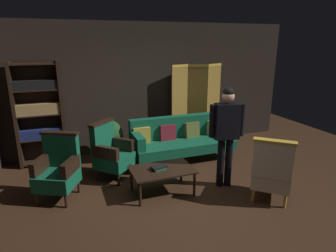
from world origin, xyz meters
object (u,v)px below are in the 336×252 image
(velvet_couch, at_px, (182,138))
(armchair_gilt_accent, at_px, (272,171))
(armchair_wing_right, at_px, (58,169))
(book_black_cloth, at_px, (159,167))
(potted_plant, at_px, (109,137))
(folding_screen, at_px, (197,104))
(armchair_wing_left, at_px, (111,152))
(coffee_table, at_px, (162,172))
(book_green_cloth, at_px, (159,168))
(bookshelf, at_px, (39,112))
(standing_figure, at_px, (226,128))

(velvet_couch, height_order, armchair_gilt_accent, armchair_gilt_accent)
(armchair_wing_right, height_order, book_black_cloth, armchair_wing_right)
(velvet_couch, relative_size, potted_plant, 2.47)
(folding_screen, bearing_deg, armchair_wing_left, -153.55)
(coffee_table, bearing_deg, book_green_cloth, 166.69)
(potted_plant, xyz_separation_m, book_green_cloth, (0.51, -1.66, -0.06))
(bookshelf, bearing_deg, book_black_cloth, -47.78)
(folding_screen, xyz_separation_m, velvet_couch, (-0.69, -0.74, -0.53))
(velvet_couch, distance_m, potted_plant, 1.49)
(armchair_wing_left, relative_size, standing_figure, 0.61)
(folding_screen, relative_size, book_black_cloth, 7.57)
(armchair_gilt_accent, bearing_deg, book_black_cloth, 152.27)
(book_black_cloth, bearing_deg, coffee_table, -13.31)
(folding_screen, bearing_deg, standing_figure, -103.07)
(armchair_wing_right, relative_size, book_green_cloth, 5.16)
(velvet_couch, relative_size, coffee_table, 2.12)
(folding_screen, distance_m, bookshelf, 3.39)
(potted_plant, bearing_deg, coffee_table, -71.55)
(armchair_wing_left, bearing_deg, armchair_gilt_accent, -37.59)
(bookshelf, relative_size, coffee_table, 2.05)
(potted_plant, bearing_deg, bookshelf, 166.76)
(book_green_cloth, bearing_deg, armchair_wing_right, 164.04)
(folding_screen, height_order, book_green_cloth, folding_screen)
(armchair_wing_left, xyz_separation_m, book_green_cloth, (0.62, -0.85, -0.06))
(book_black_cloth, bearing_deg, bookshelf, 132.22)
(armchair_wing_left, bearing_deg, book_green_cloth, -54.14)
(coffee_table, bearing_deg, velvet_couch, 54.91)
(armchair_wing_right, xyz_separation_m, standing_figure, (2.64, -0.58, 0.54))
(armchair_wing_right, distance_m, potted_plant, 1.59)
(bookshelf, relative_size, armchair_wing_left, 1.97)
(armchair_gilt_accent, bearing_deg, book_green_cloth, 152.27)
(standing_figure, height_order, book_green_cloth, standing_figure)
(bookshelf, bearing_deg, potted_plant, -13.24)
(armchair_wing_left, height_order, standing_figure, standing_figure)
(book_black_cloth, bearing_deg, folding_screen, 50.58)
(folding_screen, height_order, armchair_gilt_accent, folding_screen)
(velvet_couch, bearing_deg, bookshelf, 164.70)
(standing_figure, bearing_deg, book_black_cloth, 172.68)
(folding_screen, height_order, velvet_couch, folding_screen)
(velvet_couch, bearing_deg, folding_screen, 46.82)
(coffee_table, relative_size, book_black_cloth, 3.98)
(potted_plant, xyz_separation_m, book_black_cloth, (0.51, -1.66, -0.04))
(folding_screen, xyz_separation_m, armchair_wing_left, (-2.23, -1.11, -0.50))
(coffee_table, bearing_deg, armchair_wing_right, 164.13)
(standing_figure, bearing_deg, armchair_wing_left, 150.18)
(coffee_table, height_order, armchair_gilt_accent, armchair_gilt_accent)
(potted_plant, bearing_deg, velvet_couch, -17.10)
(coffee_table, height_order, book_green_cloth, book_green_cloth)
(folding_screen, distance_m, book_black_cloth, 2.59)
(bookshelf, bearing_deg, armchair_wing_right, -80.12)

